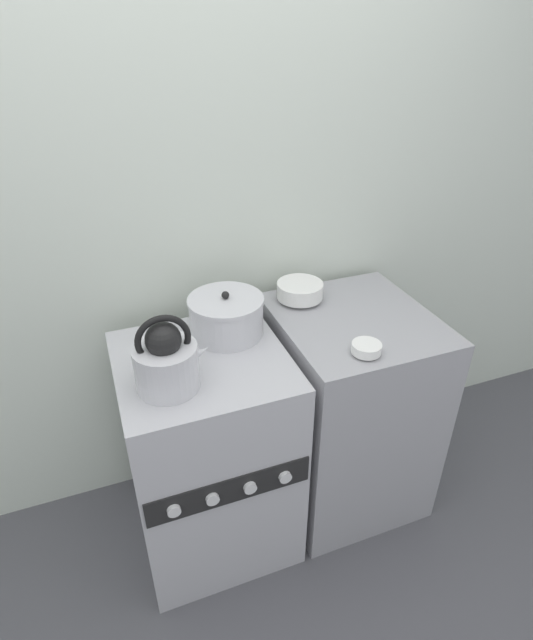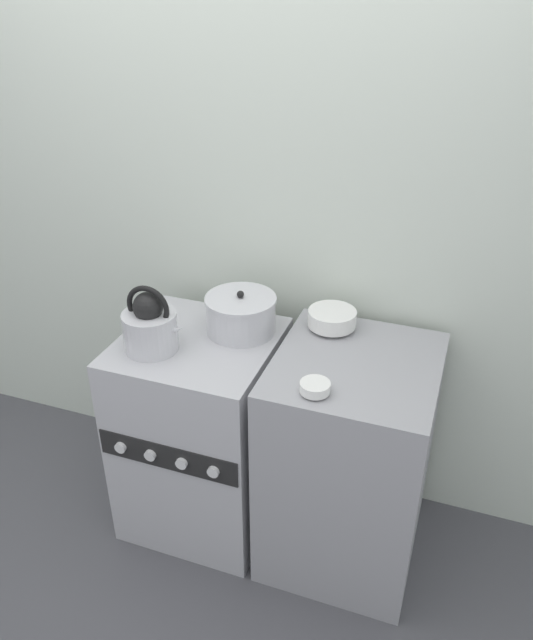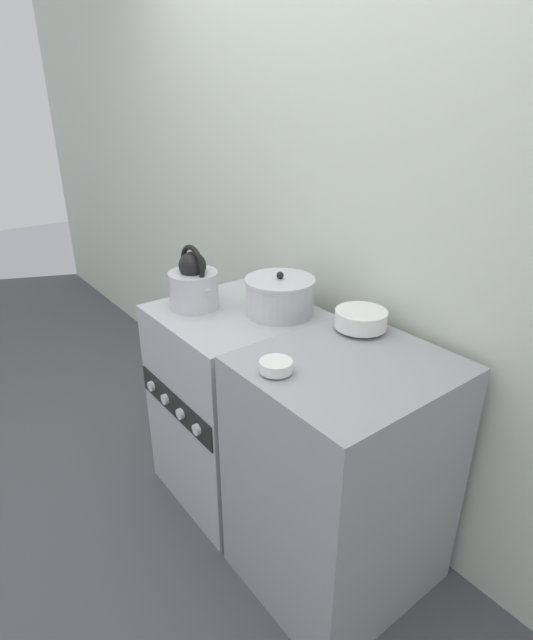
{
  "view_description": "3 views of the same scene",
  "coord_description": "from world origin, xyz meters",
  "views": [
    {
      "loc": [
        -0.28,
        -1.09,
        1.88
      ],
      "look_at": [
        0.25,
        0.33,
        0.96
      ],
      "focal_mm": 28.0,
      "sensor_mm": 36.0,
      "label": 1
    },
    {
      "loc": [
        0.93,
        -1.52,
        2.12
      ],
      "look_at": [
        0.27,
        0.33,
        1.0
      ],
      "focal_mm": 35.0,
      "sensor_mm": 36.0,
      "label": 2
    },
    {
      "loc": [
        1.55,
        -0.73,
        1.67
      ],
      "look_at": [
        0.25,
        0.26,
        0.94
      ],
      "focal_mm": 28.0,
      "sensor_mm": 36.0,
      "label": 3
    }
  ],
  "objects": [
    {
      "name": "small_ceramic_bowl",
      "position": [
        0.52,
        0.09,
        0.93
      ],
      "size": [
        0.1,
        0.1,
        0.04
      ],
      "color": "white",
      "rests_on": "counter"
    },
    {
      "name": "kettle",
      "position": [
        -0.13,
        0.19,
        0.98
      ],
      "size": [
        0.25,
        0.2,
        0.26
      ],
      "color": "silver",
      "rests_on": "stove"
    },
    {
      "name": "ground_plane",
      "position": [
        0.0,
        0.0,
        0.0
      ],
      "size": [
        12.0,
        12.0,
        0.0
      ],
      "primitive_type": "plane",
      "color": "#4C4C51"
    },
    {
      "name": "stove",
      "position": [
        0.0,
        0.29,
        0.44
      ],
      "size": [
        0.59,
        0.61,
        0.88
      ],
      "color": "#B2B2B7",
      "rests_on": "ground_plane"
    },
    {
      "name": "cooking_pot",
      "position": [
        0.13,
        0.42,
        0.95
      ],
      "size": [
        0.28,
        0.28,
        0.17
      ],
      "color": "silver",
      "rests_on": "stove"
    },
    {
      "name": "counter",
      "position": [
        0.61,
        0.32,
        0.45
      ],
      "size": [
        0.58,
        0.64,
        0.9
      ],
      "color": "#99999E",
      "rests_on": "ground_plane"
    },
    {
      "name": "enamel_bowl",
      "position": [
        0.47,
        0.52,
        0.95
      ],
      "size": [
        0.19,
        0.19,
        0.08
      ],
      "color": "white",
      "rests_on": "counter"
    },
    {
      "name": "wall_back",
      "position": [
        0.0,
        0.71,
        1.25
      ],
      "size": [
        7.0,
        0.06,
        2.5
      ],
      "color": "silver",
      "rests_on": "ground_plane"
    }
  ]
}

